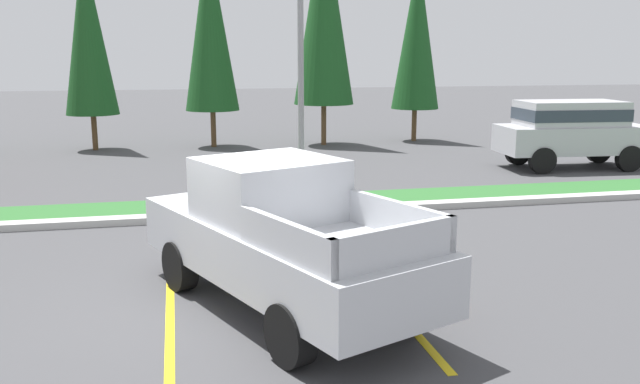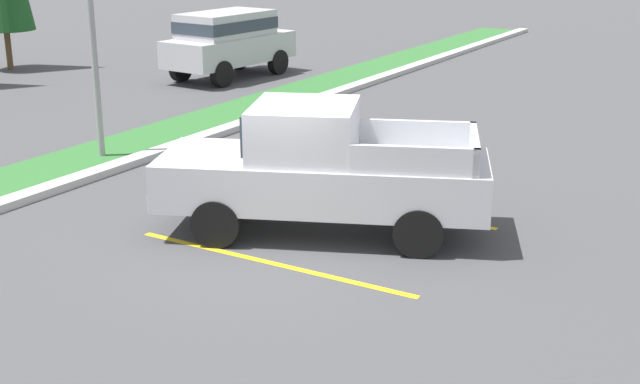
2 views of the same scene
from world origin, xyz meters
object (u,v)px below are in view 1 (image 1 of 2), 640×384
(cypress_tree_left_inner, at_px, (88,31))
(cypress_tree_right_inner, at_px, (324,8))
(suv_distant, at_px, (572,129))
(street_light, at_px, (302,32))
(cypress_tree_rightmost, at_px, (417,33))
(traffic_cone, at_px, (450,289))
(pickup_truck_main, at_px, (279,237))
(cypress_tree_center, at_px, (210,24))

(cypress_tree_left_inner, height_order, cypress_tree_right_inner, cypress_tree_right_inner)
(suv_distant, distance_m, street_light, 10.29)
(cypress_tree_rightmost, height_order, traffic_cone, cypress_tree_rightmost)
(pickup_truck_main, xyz_separation_m, suv_distant, (10.72, 9.75, 0.20))
(pickup_truck_main, height_order, street_light, street_light)
(street_light, height_order, cypress_tree_rightmost, cypress_tree_rightmost)
(cypress_tree_left_inner, xyz_separation_m, traffic_cone, (6.63, -17.67, -4.04))
(pickup_truck_main, height_order, cypress_tree_center, cypress_tree_center)
(cypress_tree_left_inner, relative_size, cypress_tree_center, 0.94)
(cypress_tree_left_inner, height_order, cypress_tree_center, cypress_tree_center)
(cypress_tree_rightmost, bearing_deg, pickup_truck_main, -115.71)
(cypress_tree_right_inner, bearing_deg, cypress_tree_rightmost, 5.96)
(pickup_truck_main, xyz_separation_m, cypress_tree_rightmost, (8.25, 17.14, 3.31))
(street_light, relative_size, cypress_tree_right_inner, 0.77)
(cypress_tree_right_inner, bearing_deg, cypress_tree_center, 175.44)
(street_light, height_order, cypress_tree_center, cypress_tree_center)
(cypress_tree_rightmost, bearing_deg, cypress_tree_center, -179.53)
(pickup_truck_main, relative_size, cypress_tree_left_inner, 0.75)
(cypress_tree_left_inner, bearing_deg, cypress_tree_rightmost, 0.07)
(cypress_tree_left_inner, bearing_deg, cypress_tree_right_inner, -2.59)
(traffic_cone, bearing_deg, street_light, 97.19)
(pickup_truck_main, bearing_deg, traffic_cone, -13.15)
(pickup_truck_main, bearing_deg, cypress_tree_rightmost, 64.29)
(pickup_truck_main, height_order, traffic_cone, pickup_truck_main)
(cypress_tree_right_inner, bearing_deg, cypress_tree_left_inner, 177.41)
(pickup_truck_main, xyz_separation_m, cypress_tree_right_inner, (4.35, 16.73, 4.20))
(street_light, distance_m, traffic_cone, 7.68)
(cypress_tree_center, xyz_separation_m, cypress_tree_rightmost, (8.17, 0.07, -0.26))
(cypress_tree_left_inner, relative_size, cypress_tree_right_inner, 0.83)
(cypress_tree_left_inner, xyz_separation_m, cypress_tree_right_inner, (8.65, -0.39, 0.91))
(pickup_truck_main, relative_size, cypress_tree_right_inner, 0.62)
(pickup_truck_main, xyz_separation_m, street_light, (1.49, 6.13, 2.95))
(street_light, height_order, cypress_tree_right_inner, cypress_tree_right_inner)
(pickup_truck_main, bearing_deg, cypress_tree_left_inner, 104.09)
(cypress_tree_left_inner, distance_m, traffic_cone, 19.30)
(street_light, xyz_separation_m, cypress_tree_rightmost, (6.76, 11.01, 0.35))
(street_light, relative_size, cypress_tree_center, 0.88)
(pickup_truck_main, relative_size, cypress_tree_center, 0.71)
(cypress_tree_left_inner, bearing_deg, traffic_cone, -69.43)
(cypress_tree_right_inner, bearing_deg, suv_distant, -47.66)
(cypress_tree_right_inner, xyz_separation_m, cypress_tree_rightmost, (3.90, 0.41, -0.89))
(suv_distant, height_order, cypress_tree_center, cypress_tree_center)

